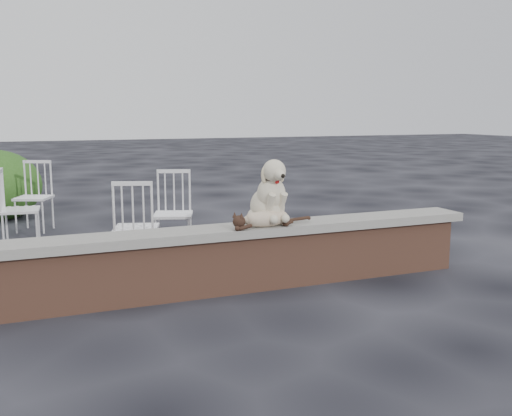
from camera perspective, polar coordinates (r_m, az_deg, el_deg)
name	(u,v)px	position (r m, az deg, el deg)	size (l,w,h in m)	color
ground	(156,299)	(5.08, -9.85, -8.87)	(60.00, 60.00, 0.00)	black
brick_wall	(155,271)	(5.00, -9.93, -6.15)	(6.00, 0.30, 0.50)	brown
capstone	(154,238)	(4.93, -10.03, -2.90)	(6.20, 0.40, 0.08)	slate
dog	(268,191)	(5.23, 1.14, 1.74)	(0.40, 0.52, 0.60)	beige
cat	(266,218)	(5.10, 0.97, -0.96)	(0.96, 0.23, 0.16)	tan
chair_b	(34,196)	(8.29, -21.12, 1.08)	(0.56, 0.56, 0.94)	white
chair_d	(173,213)	(6.52, -8.19, -0.49)	(0.56, 0.56, 0.94)	white
chair_e	(20,209)	(7.29, -22.27, -0.05)	(0.56, 0.56, 0.94)	white
chair_c	(136,226)	(5.82, -11.74, -1.79)	(0.56, 0.56, 0.94)	white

